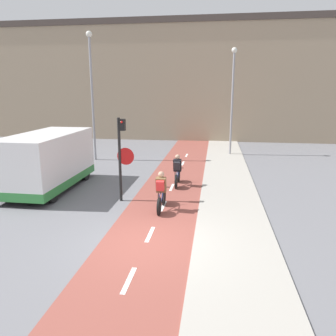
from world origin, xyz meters
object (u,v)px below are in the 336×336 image
street_lamp_far (92,85)px  van (48,162)px  cyclist_far (177,171)px  cyclist_near (161,192)px  traffic_light_pole (122,151)px  street_lamp_sidewalk (233,91)px

street_lamp_far → van: 7.18m
street_lamp_far → van: street_lamp_far is taller
street_lamp_far → cyclist_far: size_ratio=4.58×
van → cyclist_near: bearing=-19.8°
traffic_light_pole → street_lamp_sidewalk: (4.58, 10.38, 2.20)m
cyclist_far → cyclist_near: bearing=-93.8°
cyclist_far → van: size_ratio=0.33×
street_lamp_far → street_lamp_sidewalk: (8.50, 2.96, -0.37)m
cyclist_far → van: (-5.55, -1.31, 0.52)m
cyclist_near → cyclist_far: size_ratio=1.01×
street_lamp_far → street_lamp_sidewalk: size_ratio=1.10×
van → cyclist_far: bearing=13.3°
traffic_light_pole → cyclist_far: bearing=51.8°
street_lamp_sidewalk → van: (-8.23, -9.29, -3.01)m
cyclist_far → van: bearing=-166.7°
street_lamp_far → cyclist_far: street_lamp_far is taller
cyclist_near → van: size_ratio=0.33×
traffic_light_pole → street_lamp_far: bearing=117.8°
traffic_light_pole → street_lamp_sidewalk: size_ratio=0.47×
traffic_light_pole → cyclist_near: traffic_light_pole is taller
cyclist_far → van: van is taller
cyclist_far → street_lamp_sidewalk: bearing=71.4°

